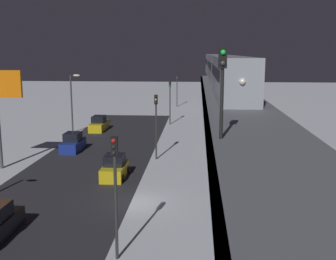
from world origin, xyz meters
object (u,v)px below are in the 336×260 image
sedan_yellow (115,168)px  rail_signal (222,77)px  traffic_light_near (115,181)px  traffic_light_mid (156,117)px  sedan_yellow_2 (99,124)px  traffic_light_distant (177,85)px  traffic_light_far (170,96)px  subway_train (220,68)px  sedan_blue (73,143)px

sedan_yellow → rail_signal: bearing=-62.2°
traffic_light_near → traffic_light_mid: (0.00, -20.04, 0.00)m
sedan_yellow_2 → traffic_light_mid: bearing=122.3°
traffic_light_near → traffic_light_distant: 60.11m
traffic_light_far → traffic_light_distant: size_ratio=1.00×
sedan_yellow_2 → traffic_light_mid: 17.72m
rail_signal → traffic_light_mid: bearing=-76.6°
traffic_light_mid → traffic_light_distant: 40.08m
subway_train → traffic_light_distant: size_ratio=8.67×
subway_train → traffic_light_far: size_ratio=8.67×
sedan_yellow → traffic_light_far: (-2.90, -26.26, 3.41)m
traffic_light_mid → traffic_light_far: (0.00, -20.04, 0.00)m
rail_signal → traffic_light_near: bearing=-14.2°
traffic_light_distant → sedan_yellow_2: bearing=69.9°
sedan_yellow_2 → traffic_light_far: bearing=-150.1°
rail_signal → sedan_blue: rail_signal is taller
rail_signal → sedan_yellow: 19.12m
sedan_yellow → traffic_light_distant: traffic_light_distant is taller
sedan_yellow → traffic_light_far: bearing=83.7°
traffic_light_far → traffic_light_distant: bearing=-90.0°
traffic_light_distant → sedan_yellow: bearing=86.4°
sedan_blue → traffic_light_near: (-9.30, 22.97, 3.40)m
sedan_blue → traffic_light_distant: bearing=-104.1°
rail_signal → sedan_yellow_2: size_ratio=0.84×
sedan_yellow_2 → traffic_light_distant: (-9.30, -25.38, 3.40)m
subway_train → traffic_light_mid: subway_train is taller
sedan_yellow → subway_train: bearing=66.0°
sedan_yellow → sedan_blue: (6.40, -9.15, 0.01)m
sedan_yellow → traffic_light_mid: 7.67m
traffic_light_far → traffic_light_distant: (0.00, -20.04, 0.00)m
traffic_light_distant → subway_train: bearing=106.0°
rail_signal → traffic_light_near: 7.37m
rail_signal → sedan_blue: size_ratio=0.96×
traffic_light_mid → traffic_light_distant: same height
traffic_light_far → traffic_light_near: bearing=90.0°
sedan_yellow_2 → subway_train: bearing=-175.9°
rail_signal → sedan_yellow_2: rail_signal is taller
subway_train → traffic_light_near: 36.82m
sedan_yellow_2 → traffic_light_mid: traffic_light_mid is taller
sedan_yellow_2 → rail_signal: bearing=111.8°
sedan_blue → traffic_light_distant: (-9.30, -37.15, 3.40)m
traffic_light_distant → traffic_light_far: bearing=90.0°
sedan_blue → sedan_yellow_2: 11.76m
sedan_yellow_2 → traffic_light_near: size_ratio=0.74×
rail_signal → traffic_light_mid: 22.52m
traffic_light_near → rail_signal: bearing=165.8°
sedan_yellow_2 → traffic_light_near: bearing=105.0°
sedan_yellow_2 → traffic_light_far: (-9.30, -5.35, 3.40)m
sedan_yellow → traffic_light_far: traffic_light_far is taller
sedan_blue → traffic_light_far: bearing=-118.5°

